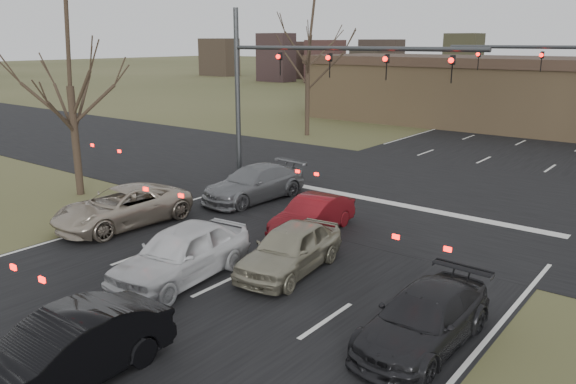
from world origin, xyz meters
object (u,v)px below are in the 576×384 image
object	(u,v)px
car_silver_suv	(123,207)
car_black_hatch	(64,353)
car_red_ahead	(313,215)
car_charcoal_sedan	(424,319)
car_grey_ahead	(254,183)
car_white_sedan	(181,253)
mast_arm_near	(291,74)
car_silver_ahead	(290,248)

from	to	relation	value
car_silver_suv	car_black_hatch	distance (m)	10.00
car_silver_suv	car_red_ahead	bearing A→B (deg)	34.75
car_charcoal_sedan	car_grey_ahead	size ratio (longest dim) A/B	0.88
car_black_hatch	car_charcoal_sedan	world-z (taller)	car_black_hatch
car_grey_ahead	car_white_sedan	bearing A→B (deg)	-57.92
mast_arm_near	car_silver_ahead	bearing A→B (deg)	-52.67
car_silver_suv	car_white_sedan	xyz separation A→B (m)	(5.31, -1.94, 0.08)
car_silver_suv	car_silver_ahead	world-z (taller)	car_silver_ahead
car_charcoal_sedan	car_silver_ahead	distance (m)	5.02
car_charcoal_sedan	car_white_sedan	bearing A→B (deg)	-171.29
car_grey_ahead	car_silver_ahead	size ratio (longest dim) A/B	1.19
car_silver_suv	car_silver_ahead	distance (m)	7.38
car_silver_suv	car_black_hatch	bearing A→B (deg)	-38.85
car_white_sedan	car_black_hatch	bearing A→B (deg)	-73.07
car_charcoal_sedan	car_grey_ahead	xyz separation A→B (m)	(-10.67, 6.56, 0.09)
car_black_hatch	car_charcoal_sedan	distance (m)	7.45
car_charcoal_sedan	car_silver_ahead	world-z (taller)	car_silver_ahead
car_black_hatch	car_silver_ahead	size ratio (longest dim) A/B	1.06
car_white_sedan	car_black_hatch	xyz separation A→B (m)	(2.06, -4.82, -0.06)
car_silver_suv	car_charcoal_sedan	size ratio (longest dim) A/B	1.17
car_charcoal_sedan	car_silver_ahead	bearing A→B (deg)	164.85
car_black_hatch	car_red_ahead	size ratio (longest dim) A/B	1.14
car_grey_ahead	car_silver_ahead	xyz separation A→B (m)	(5.86, -5.13, -0.01)
mast_arm_near	car_black_hatch	world-z (taller)	mast_arm_near
mast_arm_near	car_grey_ahead	distance (m)	5.29
mast_arm_near	car_red_ahead	distance (m)	8.14
car_silver_suv	car_red_ahead	size ratio (longest dim) A/B	1.31
car_black_hatch	car_white_sedan	bearing A→B (deg)	111.41
car_red_ahead	car_silver_ahead	size ratio (longest dim) A/B	0.93
car_white_sedan	mast_arm_near	bearing A→B (deg)	105.38
car_black_hatch	car_silver_ahead	distance (m)	7.13
car_silver_ahead	car_silver_suv	bearing A→B (deg)	175.77
car_silver_suv	car_black_hatch	xyz separation A→B (m)	(7.37, -6.76, 0.02)
car_silver_suv	car_silver_ahead	size ratio (longest dim) A/B	1.22
car_white_sedan	car_red_ahead	size ratio (longest dim) A/B	1.19
car_red_ahead	car_silver_suv	bearing A→B (deg)	-152.95
car_black_hatch	car_silver_ahead	xyz separation A→B (m)	(-0.00, 7.13, -0.02)
car_white_sedan	car_charcoal_sedan	bearing A→B (deg)	1.02
car_grey_ahead	car_red_ahead	size ratio (longest dim) A/B	1.27
car_white_sedan	car_grey_ahead	world-z (taller)	car_white_sedan
car_black_hatch	mast_arm_near	bearing A→B (deg)	110.36
car_black_hatch	car_red_ahead	distance (m)	10.43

